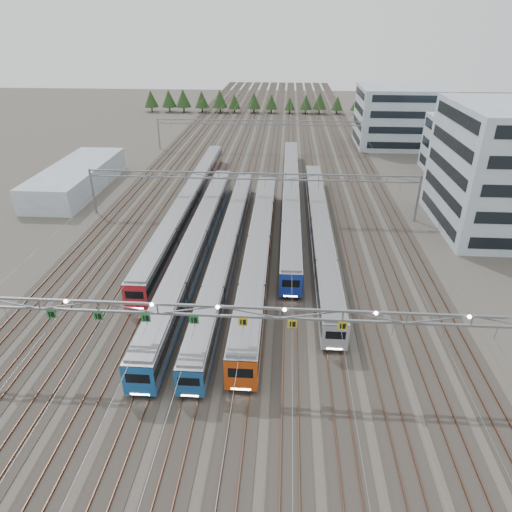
# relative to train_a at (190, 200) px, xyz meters

# --- Properties ---
(ground) EXTENTS (400.00, 400.00, 0.00)m
(ground) POSITION_rel_train_a_xyz_m (11.25, -41.55, -2.15)
(ground) COLOR #47423A
(ground) RESTS_ON ground
(track_bed) EXTENTS (54.00, 260.00, 5.42)m
(track_bed) POSITION_rel_train_a_xyz_m (11.25, 58.45, -0.66)
(track_bed) COLOR #2D2823
(track_bed) RESTS_ON ground
(train_a) EXTENTS (2.92, 64.55, 3.80)m
(train_a) POSITION_rel_train_a_xyz_m (0.00, 0.00, 0.00)
(train_a) COLOR black
(train_a) RESTS_ON ground
(train_b) EXTENTS (3.01, 57.78, 3.92)m
(train_b) POSITION_rel_train_a_xyz_m (4.50, -16.90, 0.06)
(train_b) COLOR black
(train_b) RESTS_ON ground
(train_c) EXTENTS (2.68, 56.89, 3.49)m
(train_c) POSITION_rel_train_a_xyz_m (9.00, -17.14, -0.16)
(train_c) COLOR black
(train_c) RESTS_ON ground
(train_d) EXTENTS (3.09, 52.54, 4.03)m
(train_d) POSITION_rel_train_a_xyz_m (13.50, -18.28, 0.12)
(train_d) COLOR black
(train_d) RESTS_ON ground
(train_e) EXTENTS (2.89, 65.84, 3.77)m
(train_e) POSITION_rel_train_a_xyz_m (18.00, 4.49, -0.02)
(train_e) COLOR black
(train_e) RESTS_ON ground
(train_f) EXTENTS (2.79, 55.80, 3.63)m
(train_f) POSITION_rel_train_a_xyz_m (22.50, -10.22, -0.09)
(train_f) COLOR black
(train_f) RESTS_ON ground
(gantry_near) EXTENTS (56.36, 0.61, 8.08)m
(gantry_near) POSITION_rel_train_a_xyz_m (11.20, -41.67, 4.93)
(gantry_near) COLOR gray
(gantry_near) RESTS_ON ground
(gantry_mid) EXTENTS (56.36, 0.36, 8.00)m
(gantry_mid) POSITION_rel_train_a_xyz_m (11.25, -1.55, 4.24)
(gantry_mid) COLOR gray
(gantry_mid) RESTS_ON ground
(gantry_far) EXTENTS (56.36, 0.36, 8.00)m
(gantry_far) POSITION_rel_train_a_xyz_m (11.25, 43.45, 4.24)
(gantry_far) COLOR gray
(gantry_far) RESTS_ON ground
(depot_bldg_south) EXTENTS (18.00, 22.00, 19.68)m
(depot_bldg_south) POSITION_rel_train_a_xyz_m (51.27, -3.47, 7.69)
(depot_bldg_south) COLOR #95A7B2
(depot_bldg_south) RESTS_ON ground
(depot_bldg_mid) EXTENTS (14.00, 16.00, 12.14)m
(depot_bldg_mid) POSITION_rel_train_a_xyz_m (55.23, 25.49, 3.92)
(depot_bldg_mid) COLOR #95A7B2
(depot_bldg_mid) RESTS_ON ground
(depot_bldg_north) EXTENTS (22.00, 18.00, 15.19)m
(depot_bldg_north) POSITION_rel_train_a_xyz_m (46.84, 51.97, 5.44)
(depot_bldg_north) COLOR #95A7B2
(depot_bldg_north) RESTS_ON ground
(west_shed) EXTENTS (10.00, 30.00, 4.71)m
(west_shed) POSITION_rel_train_a_xyz_m (-25.10, 10.61, 0.20)
(west_shed) COLOR #95A7B2
(west_shed) RESTS_ON ground
(treeline) EXTENTS (100.10, 5.60, 7.02)m
(treeline) POSITION_rel_train_a_xyz_m (13.50, 97.28, 2.08)
(treeline) COLOR #332114
(treeline) RESTS_ON ground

